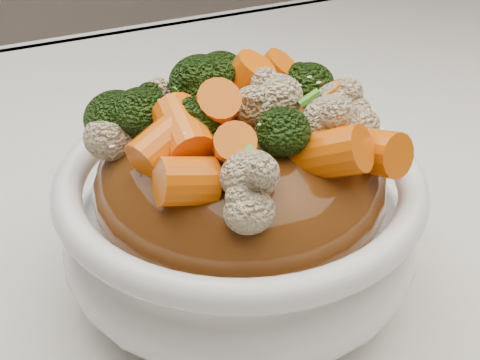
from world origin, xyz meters
name	(u,v)px	position (x,y,z in m)	size (l,w,h in m)	color
tablecloth	(279,234)	(0.00, 0.00, 0.73)	(1.20, 0.80, 0.04)	silver
bowl	(240,224)	(-0.06, -0.05, 0.79)	(0.21, 0.21, 0.08)	white
sauce_base	(240,184)	(-0.06, -0.05, 0.82)	(0.17, 0.17, 0.09)	#5F3110
carrots	(240,88)	(-0.06, -0.05, 0.88)	(0.17, 0.17, 0.05)	#EA6207
broccoli	(240,90)	(-0.06, -0.05, 0.88)	(0.17, 0.17, 0.04)	black
cauliflower	(240,93)	(-0.06, -0.05, 0.88)	(0.17, 0.17, 0.04)	beige
scallions	(240,87)	(-0.06, -0.05, 0.88)	(0.13, 0.13, 0.02)	#439221
sesame_seeds	(240,87)	(-0.06, -0.05, 0.88)	(0.15, 0.15, 0.01)	beige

